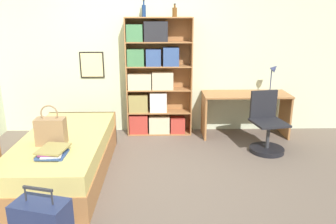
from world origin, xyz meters
name	(u,v)px	position (x,y,z in m)	size (l,w,h in m)	color
ground_plane	(126,174)	(0.00, 0.00, 0.00)	(14.00, 14.00, 0.00)	#66564C
wall_back	(133,55)	(0.00, 1.67, 1.30)	(10.00, 0.09, 2.60)	beige
bed	(65,155)	(-0.75, 0.02, 0.25)	(1.00, 2.10, 0.51)	#A36B3D
handbag	(51,131)	(-0.80, -0.23, 0.67)	(0.33, 0.17, 0.46)	#93704C
book_stack_on_bed	(52,152)	(-0.70, -0.55, 0.55)	(0.32, 0.37, 0.08)	#334C84
bookcase	(154,82)	(0.33, 1.47, 0.88)	(1.05, 0.28, 1.89)	#A36B3D
bottle_green	(144,10)	(0.20, 1.51, 1.99)	(0.06, 0.06, 0.25)	navy
bottle_brown	(175,12)	(0.67, 1.43, 1.97)	(0.07, 0.07, 0.19)	brown
desk	(245,105)	(1.82, 1.34, 0.51)	(1.38, 0.55, 0.71)	#A36B3D
desk_lamp	(273,73)	(2.24, 1.37, 1.04)	(0.18, 0.13, 0.48)	navy
desk_chair	(266,133)	(1.99, 0.70, 0.27)	(0.52, 0.52, 0.87)	black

